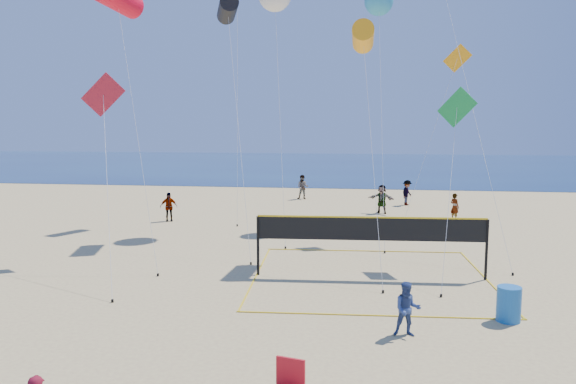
# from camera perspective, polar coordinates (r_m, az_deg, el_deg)

# --- Properties ---
(ocean) EXTENTS (140.00, 50.00, 0.03)m
(ocean) POSITION_cam_1_polar(r_m,az_deg,el_deg) (72.20, 5.59, 2.72)
(ocean) COLOR #10214C
(ocean) RESTS_ON ground
(bystander_a) EXTENTS (0.74, 0.59, 1.47)m
(bystander_a) POSITION_cam_1_polar(r_m,az_deg,el_deg) (15.50, 12.03, -11.56)
(bystander_a) COLOR #344882
(bystander_a) RESTS_ON ground
(far_person_0) EXTENTS (1.05, 0.73, 1.65)m
(far_person_0) POSITION_cam_1_polar(r_m,az_deg,el_deg) (32.60, -12.03, -1.48)
(far_person_0) COLOR gray
(far_person_0) RESTS_ON ground
(far_person_1) EXTENTS (1.73, 1.09, 1.78)m
(far_person_1) POSITION_cam_1_polar(r_m,az_deg,el_deg) (35.05, 9.50, -0.71)
(far_person_1) COLOR gray
(far_person_1) RESTS_ON ground
(far_person_2) EXTENTS (0.66, 0.68, 1.57)m
(far_person_2) POSITION_cam_1_polar(r_m,az_deg,el_deg) (33.52, 16.57, -1.46)
(far_person_2) COLOR gray
(far_person_2) RESTS_ON ground
(far_person_3) EXTENTS (0.91, 0.73, 1.77)m
(far_person_3) POSITION_cam_1_polar(r_m,az_deg,el_deg) (40.82, 1.51, 0.50)
(far_person_3) COLOR gray
(far_person_3) RESTS_ON ground
(far_person_4) EXTENTS (1.08, 1.27, 1.71)m
(far_person_4) POSITION_cam_1_polar(r_m,az_deg,el_deg) (38.72, 12.00, -0.07)
(far_person_4) COLOR gray
(far_person_4) RESTS_ON ground
(camp_chair) EXTENTS (0.71, 0.83, 1.22)m
(camp_chair) POSITION_cam_1_polar(r_m,az_deg,el_deg) (11.47, 0.02, -18.96)
(camp_chair) COLOR red
(camp_chair) RESTS_ON ground
(trash_barrel) EXTENTS (0.82, 0.82, 1.01)m
(trash_barrel) POSITION_cam_1_polar(r_m,az_deg,el_deg) (17.46, 21.52, -10.54)
(trash_barrel) COLOR #1B62B0
(trash_barrel) RESTS_ON ground
(volleyball_net) EXTENTS (8.89, 8.75, 2.26)m
(volleyball_net) POSITION_cam_1_polar(r_m,az_deg,el_deg) (20.62, 8.40, -4.46)
(volleyball_net) COLOR black
(volleyball_net) RESTS_ON ground
(kite_1) EXTENTS (3.15, 7.40, 11.69)m
(kite_1) POSITION_cam_1_polar(r_m,az_deg,el_deg) (28.87, -6.16, 17.98)
(kite_1) COLOR black
(kite_1) RESTS_ON ground
(kite_2) EXTENTS (1.32, 6.84, 9.73)m
(kite_2) POSITION_cam_1_polar(r_m,az_deg,el_deg) (24.29, 7.63, 15.35)
(kite_2) COLOR #FFA013
(kite_2) RESTS_ON ground
(kite_3) EXTENTS (3.69, 5.86, 7.64)m
(kite_3) POSITION_cam_1_polar(r_m,az_deg,el_deg) (23.99, -18.23, 8.69)
(kite_3) COLOR red
(kite_3) RESTS_ON ground
(kite_4) EXTENTS (1.80, 5.37, 7.02)m
(kite_4) POSITION_cam_1_polar(r_m,az_deg,el_deg) (23.09, 16.73, 7.48)
(kite_4) COLOR #179541
(kite_4) RESTS_ON ground
(kite_7) EXTENTS (1.68, 8.96, 12.97)m
(kite_7) POSITION_cam_1_polar(r_m,az_deg,el_deg) (32.77, 9.21, 18.58)
(kite_7) COLOR #2E95C7
(kite_7) RESTS_ON ground
(kite_9) EXTENTS (3.76, 2.55, 10.01)m
(kite_9) POSITION_cam_1_polar(r_m,az_deg,el_deg) (33.94, 16.54, 12.03)
(kite_9) COLOR #FFA013
(kite_9) RESTS_ON ground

